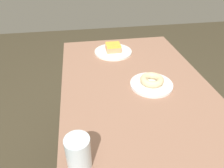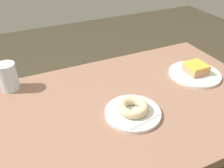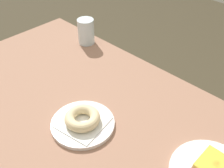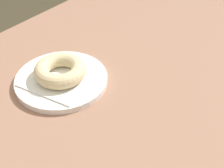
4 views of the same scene
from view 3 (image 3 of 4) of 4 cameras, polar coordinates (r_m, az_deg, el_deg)
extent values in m
cube|color=#946953|center=(0.90, -4.72, -5.80)|extent=(1.21, 0.67, 0.04)
cylinder|color=#9E6658|center=(1.58, -10.24, -1.77)|extent=(0.07, 0.07, 0.73)
cube|color=yellow|center=(0.73, 21.13, -15.65)|extent=(0.08, 0.08, 0.01)
cylinder|color=tan|center=(0.73, 21.18, -15.52)|extent=(0.02, 0.02, 0.00)
cylinder|color=white|center=(0.83, -6.15, -8.33)|extent=(0.19, 0.19, 0.01)
cube|color=white|center=(0.82, -6.18, -7.96)|extent=(0.15, 0.15, 0.00)
torus|color=beige|center=(0.81, -6.26, -7.15)|extent=(0.11, 0.11, 0.03)
cylinder|color=silver|center=(1.19, -5.50, 10.99)|extent=(0.07, 0.07, 0.11)
camera|label=1|loc=(1.36, -21.42, 34.13)|focal=33.94mm
camera|label=2|loc=(0.81, -63.32, 14.21)|focal=38.78mm
camera|label=4|loc=(0.76, 33.96, 17.19)|focal=48.70mm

